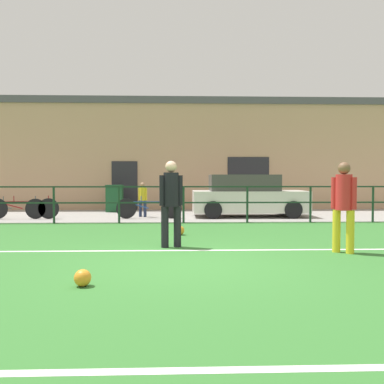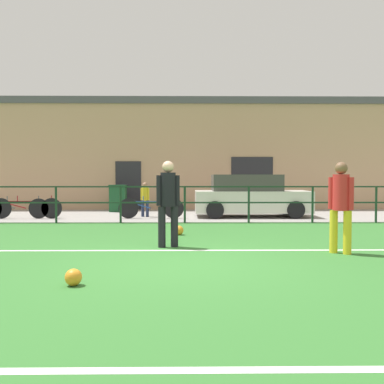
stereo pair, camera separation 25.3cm
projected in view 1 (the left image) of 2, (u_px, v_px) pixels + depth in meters
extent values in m
cube|color=#33702D|center=(188.00, 264.00, 7.00)|extent=(60.00, 44.00, 0.04)
cube|color=white|center=(187.00, 250.00, 8.13)|extent=(36.00, 0.11, 0.00)
cube|color=white|center=(202.00, 370.00, 3.09)|extent=(36.00, 0.11, 0.00)
cube|color=gray|center=(183.00, 215.00, 15.48)|extent=(48.00, 5.00, 0.02)
cylinder|color=#193823|center=(54.00, 205.00, 12.83)|extent=(0.07, 0.07, 1.15)
cylinder|color=#193823|center=(119.00, 205.00, 12.90)|extent=(0.07, 0.07, 1.15)
cylinder|color=#193823|center=(184.00, 204.00, 12.97)|extent=(0.07, 0.07, 1.15)
cylinder|color=#193823|center=(247.00, 204.00, 13.04)|extent=(0.07, 0.07, 1.15)
cylinder|color=#193823|center=(310.00, 204.00, 13.10)|extent=(0.07, 0.07, 1.15)
cylinder|color=#193823|center=(373.00, 204.00, 13.17)|extent=(0.07, 0.07, 1.15)
cube|color=#193823|center=(183.00, 187.00, 12.95)|extent=(36.00, 0.04, 0.04)
cube|color=#193823|center=(184.00, 203.00, 12.97)|extent=(36.00, 0.04, 0.04)
cube|color=tan|center=(182.00, 158.00, 19.10)|extent=(28.00, 2.40, 4.58)
cube|color=#232328|center=(125.00, 186.00, 17.84)|extent=(1.10, 0.04, 2.10)
cube|color=#232328|center=(248.00, 170.00, 18.00)|extent=(1.80, 0.04, 1.10)
cube|color=#4C4C51|center=(182.00, 105.00, 19.01)|extent=(28.00, 2.56, 0.30)
cylinder|color=black|center=(165.00, 227.00, 8.45)|extent=(0.15, 0.15, 0.84)
cylinder|color=black|center=(177.00, 227.00, 8.52)|extent=(0.15, 0.15, 0.84)
cylinder|color=black|center=(171.00, 190.00, 8.46)|extent=(0.31, 0.31, 0.69)
sphere|color=tan|center=(171.00, 167.00, 8.44)|extent=(0.24, 0.24, 0.24)
cylinder|color=black|center=(162.00, 191.00, 8.41)|extent=(0.11, 0.11, 0.62)
cylinder|color=black|center=(180.00, 190.00, 8.51)|extent=(0.11, 0.11, 0.62)
cylinder|color=gold|center=(350.00, 232.00, 7.79)|extent=(0.15, 0.15, 0.81)
cylinder|color=gold|center=(336.00, 231.00, 7.93)|extent=(0.15, 0.15, 0.81)
cylinder|color=red|center=(344.00, 192.00, 7.83)|extent=(0.30, 0.30, 0.67)
sphere|color=brown|center=(344.00, 168.00, 7.82)|extent=(0.23, 0.23, 0.23)
cylinder|color=red|center=(354.00, 193.00, 7.73)|extent=(0.11, 0.11, 0.60)
cylinder|color=red|center=(334.00, 193.00, 7.94)|extent=(0.11, 0.11, 0.60)
sphere|color=orange|center=(180.00, 230.00, 10.29)|extent=(0.23, 0.23, 0.23)
sphere|color=orange|center=(83.00, 278.00, 5.46)|extent=(0.23, 0.23, 0.23)
cylinder|color=#232D4C|center=(145.00, 209.00, 14.68)|extent=(0.11, 0.11, 0.58)
cylinder|color=#232D4C|center=(140.00, 209.00, 14.74)|extent=(0.11, 0.11, 0.58)
cylinder|color=gold|center=(143.00, 194.00, 14.69)|extent=(0.21, 0.21, 0.48)
sphere|color=#A37556|center=(143.00, 185.00, 14.68)|extent=(0.16, 0.16, 0.16)
cylinder|color=gold|center=(146.00, 194.00, 14.65)|extent=(0.08, 0.08, 0.43)
cylinder|color=gold|center=(139.00, 194.00, 14.73)|extent=(0.08, 0.08, 0.43)
cube|color=silver|center=(249.00, 201.00, 14.88)|extent=(4.02, 1.65, 0.75)
cube|color=#43413E|center=(244.00, 183.00, 14.85)|extent=(2.41, 1.39, 0.58)
cylinder|color=black|center=(213.00, 210.00, 14.05)|extent=(0.60, 0.18, 0.60)
cylinder|color=black|center=(293.00, 210.00, 14.14)|extent=(0.60, 0.18, 0.60)
cylinder|color=black|center=(209.00, 207.00, 15.63)|extent=(0.60, 0.18, 0.60)
cylinder|color=black|center=(282.00, 206.00, 15.73)|extent=(0.60, 0.18, 0.60)
cylinder|color=black|center=(49.00, 209.00, 14.02)|extent=(0.70, 0.04, 0.70)
cube|color=maroon|center=(23.00, 202.00, 13.98)|extent=(1.33, 0.04, 0.04)
cube|color=maroon|center=(10.00, 205.00, 13.97)|extent=(0.83, 0.03, 0.25)
cylinder|color=maroon|center=(14.00, 199.00, 13.97)|extent=(0.03, 0.03, 0.20)
cylinder|color=maroon|center=(49.00, 200.00, 14.01)|extent=(0.03, 0.03, 0.28)
cylinder|color=black|center=(36.00, 209.00, 14.00)|extent=(0.68, 0.04, 0.68)
cube|color=#4C5156|center=(12.00, 202.00, 13.97)|extent=(1.23, 0.04, 0.04)
cube|color=#4C5156|center=(0.00, 206.00, 13.96)|extent=(0.77, 0.03, 0.24)
cylinder|color=#4C5156|center=(3.00, 199.00, 13.96)|extent=(0.03, 0.03, 0.20)
cylinder|color=#4C5156|center=(35.00, 200.00, 13.99)|extent=(0.03, 0.03, 0.28)
cylinder|color=black|center=(126.00, 208.00, 14.11)|extent=(0.68, 0.04, 0.68)
cylinder|color=black|center=(172.00, 208.00, 14.16)|extent=(0.68, 0.04, 0.68)
cube|color=#234C99|center=(149.00, 202.00, 14.13)|extent=(1.20, 0.04, 0.04)
cube|color=#234C99|center=(138.00, 205.00, 14.12)|extent=(0.75, 0.03, 0.24)
cylinder|color=#234C99|center=(141.00, 199.00, 14.11)|extent=(0.03, 0.03, 0.20)
cylinder|color=#234C99|center=(172.00, 200.00, 14.15)|extent=(0.03, 0.03, 0.28)
cube|color=#194C28|center=(115.00, 199.00, 16.86)|extent=(0.64, 0.54, 1.01)
cube|color=#143D20|center=(114.00, 186.00, 16.84)|extent=(0.68, 0.58, 0.08)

